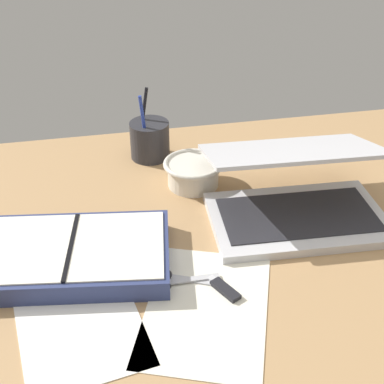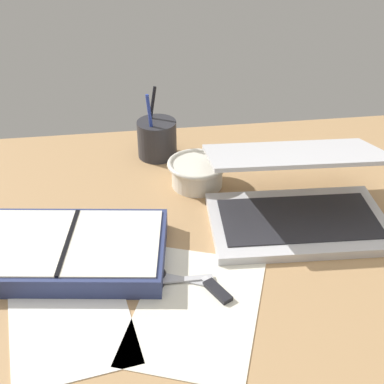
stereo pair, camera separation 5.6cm
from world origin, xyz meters
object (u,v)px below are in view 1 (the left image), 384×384
at_px(pen_cup, 150,140).
at_px(planner, 72,255).
at_px(laptop, 295,194).
at_px(scissors, 169,280).
at_px(bowl, 193,172).

height_order(pen_cup, planner, pen_cup).
relative_size(laptop, scissors, 2.96).
bearing_deg(bowl, pen_cup, 117.19).
distance_m(laptop, planner, 0.46).
relative_size(laptop, pen_cup, 2.17).
xyz_separation_m(laptop, planner, (-0.45, -0.07, -0.03)).
height_order(laptop, scissors, laptop).
distance_m(bowl, planner, 0.35).
bearing_deg(scissors, pen_cup, 98.36).
xyz_separation_m(planner, scissors, (0.16, -0.08, -0.02)).
bearing_deg(laptop, bowl, 141.79).
bearing_deg(bowl, scissors, -109.27).
bearing_deg(bowl, laptop, -41.22).
bearing_deg(scissors, laptop, 39.71).
xyz_separation_m(pen_cup, planner, (-0.19, -0.38, -0.03)).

